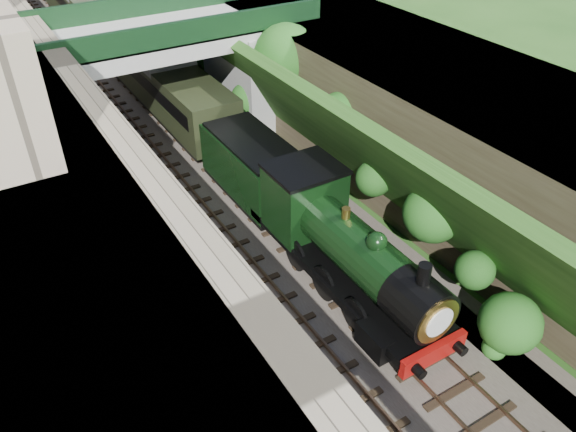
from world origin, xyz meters
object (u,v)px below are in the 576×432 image
Objects in this scene: locomotive at (346,250)px; tender at (254,170)px; road_bridge at (174,65)px; tree at (286,59)px.

locomotive reaches higher than tender.
road_bridge reaches higher than tree.
tree is 1.10× the size of tender.
tree is 0.65× the size of locomotive.
tree is 7.40m from tender.
road_bridge is 8.92m from tender.
locomotive is (0.26, -15.93, -2.18)m from road_bridge.
locomotive is at bearing -111.13° from tree.
tender is at bearing -134.29° from tree.
road_bridge reaches higher than locomotive.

